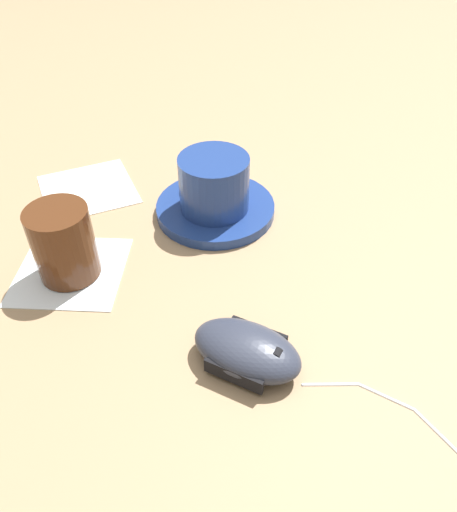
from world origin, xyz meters
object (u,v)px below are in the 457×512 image
object	(u,v)px
saucer	(215,209)
coffee_cup	(213,183)
drinking_glass	(63,243)
computer_mouse	(247,350)

from	to	relation	value
saucer	coffee_cup	size ratio (longest dim) A/B	1.43
drinking_glass	coffee_cup	bearing A→B (deg)	-44.50
coffee_cup	saucer	bearing A→B (deg)	-18.96
saucer	computer_mouse	bearing A→B (deg)	-161.23
saucer	drinking_glass	bearing A→B (deg)	135.97
coffee_cup	computer_mouse	xyz separation A→B (m)	(-0.23, -0.08, -0.03)
computer_mouse	drinking_glass	xyz separation A→B (m)	(0.09, 0.22, 0.03)
saucer	coffee_cup	bearing A→B (deg)	161.04
computer_mouse	drinking_glass	distance (m)	0.24
saucer	drinking_glass	size ratio (longest dim) A/B	1.83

